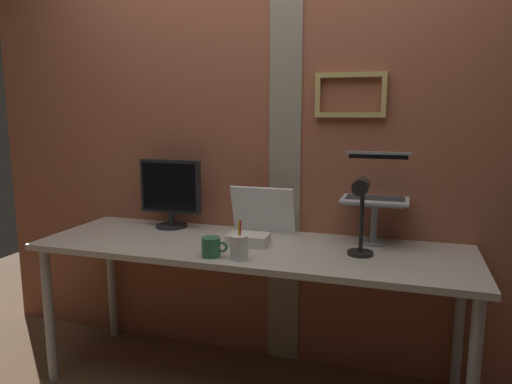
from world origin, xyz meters
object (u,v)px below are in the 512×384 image
(monitor, at_px, (170,190))
(pen_cup, at_px, (239,247))
(whiteboard_panel, at_px, (263,210))
(coffee_mug, at_px, (211,247))
(laptop, at_px, (376,186))
(desk_lamp, at_px, (361,209))

(monitor, relative_size, pen_cup, 2.16)
(whiteboard_panel, bearing_deg, monitor, -176.03)
(monitor, height_order, whiteboard_panel, monitor)
(whiteboard_panel, xyz_separation_m, coffee_mug, (-0.09, -0.48, -0.08))
(laptop, bearing_deg, whiteboard_panel, -176.42)
(coffee_mug, bearing_deg, pen_cup, 0.06)
(whiteboard_panel, bearing_deg, coffee_mug, -101.09)
(monitor, relative_size, laptop, 1.19)
(whiteboard_panel, xyz_separation_m, desk_lamp, (0.55, -0.30, 0.10))
(whiteboard_panel, bearing_deg, pen_cup, -85.37)
(monitor, relative_size, whiteboard_panel, 1.11)
(desk_lamp, bearing_deg, coffee_mug, -164.31)
(laptop, xyz_separation_m, pen_cup, (-0.55, -0.52, -0.22))
(monitor, xyz_separation_m, pen_cup, (0.57, -0.45, -0.16))
(whiteboard_panel, relative_size, coffee_mug, 2.82)
(pen_cup, bearing_deg, laptop, 43.37)
(monitor, xyz_separation_m, coffee_mug, (0.44, -0.45, -0.17))
(laptop, bearing_deg, desk_lamp, -97.16)
(desk_lamp, distance_m, pen_cup, 0.57)
(coffee_mug, bearing_deg, desk_lamp, 15.69)
(laptop, xyz_separation_m, coffee_mug, (-0.69, -0.52, -0.24))
(pen_cup, bearing_deg, monitor, 142.12)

